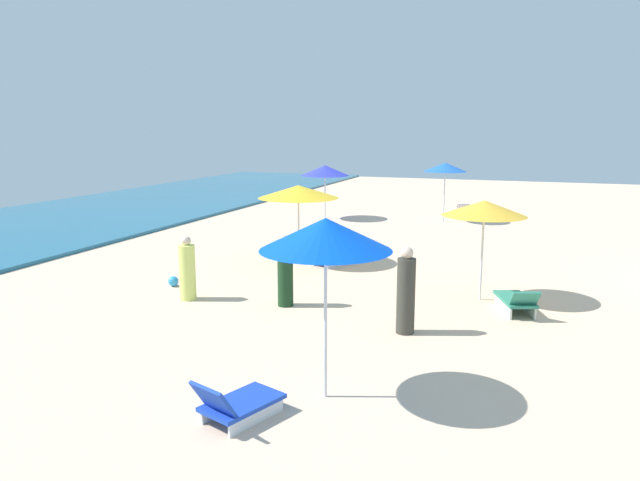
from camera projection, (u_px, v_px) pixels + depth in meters
The scene contains 15 objects.
ocean at pixel (5, 231), 22.98m from camera, with size 60.00×10.66×0.12m, color #1D6286.
umbrella_0 at pixel (325, 171), 26.11m from camera, with size 2.12×2.12×2.35m.
umbrella_1 at pixel (298, 192), 17.52m from camera, with size 2.36×2.36×2.32m.
lounge_chair_1_0 at pixel (331, 256), 17.59m from camera, with size 1.58×1.17×0.79m.
lounge_chair_1_1 at pixel (300, 247), 18.95m from camera, with size 1.39×0.68×0.69m.
umbrella_2 at pixel (484, 208), 13.68m from camera, with size 1.92×1.92×2.35m.
lounge_chair_2_0 at pixel (516, 301), 13.03m from camera, with size 1.51×1.04×0.66m.
umbrella_4 at pixel (326, 234), 8.57m from camera, with size 1.93×1.93×2.73m.
lounge_chair_4_0 at pixel (237, 404), 8.25m from camera, with size 1.37×1.02×0.69m.
umbrella_5 at pixel (445, 167), 25.19m from camera, with size 1.82×1.82×2.51m.
lounge_chair_5_0 at pixel (457, 212), 26.63m from camera, with size 1.49×1.23×0.71m.
beachgoer_0 at pixel (285, 273), 13.49m from camera, with size 0.47×0.47×1.62m.
beachgoer_1 at pixel (406, 293), 11.68m from camera, with size 0.50×0.50×1.74m.
beachgoer_2 at pixel (187, 271), 14.00m from camera, with size 0.48×0.48×1.52m.
beach_ball_0 at pixel (173, 281), 15.26m from camera, with size 0.26×0.26×0.26m, color #2E93D1.
Camera 1 is at (-17.14, 5.55, 4.00)m, focal length 33.66 mm.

